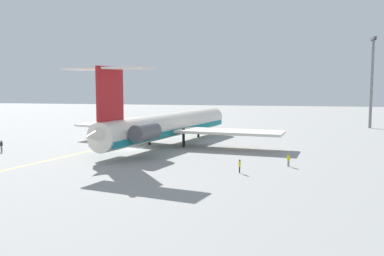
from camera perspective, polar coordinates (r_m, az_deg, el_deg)
name	(u,v)px	position (r m, az deg, el deg)	size (l,w,h in m)	color
ground	(135,149)	(71.85, -7.65, -2.74)	(287.37, 287.37, 0.00)	gray
main_jetliner	(166,125)	(74.05, -3.46, 0.35)	(44.51, 39.81, 13.14)	silver
ground_crew_near_nose	(124,126)	(100.05, -9.08, 0.28)	(0.40, 0.26, 1.65)	black
ground_crew_near_tail	(240,164)	(52.18, 6.36, -4.84)	(0.38, 0.27, 1.67)	black
ground_crew_portside	(289,159)	(57.32, 12.74, -3.99)	(0.26, 0.42, 1.65)	black
ground_crew_starboard	(1,144)	(74.50, -24.06, -2.02)	(0.41, 0.29, 1.80)	black
safety_cone_nose	(160,128)	(100.65, -4.23, -0.07)	(0.40, 0.40, 0.55)	#EA590F
safety_cone_wingtip	(148,127)	(104.50, -5.92, 0.14)	(0.40, 0.40, 0.55)	#EA590F
taxiway_centreline	(122,144)	(78.16, -9.27, -2.06)	(75.16, 0.36, 0.01)	gold
light_mast	(372,78)	(112.38, 22.83, 6.15)	(4.00, 0.70, 21.83)	slate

